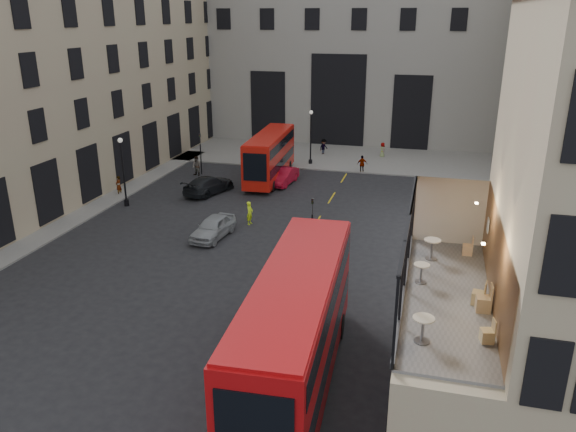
% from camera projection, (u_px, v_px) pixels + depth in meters
% --- Properties ---
extents(ground, '(140.00, 140.00, 0.00)m').
position_uv_depth(ground, '(272.00, 376.00, 23.00)').
color(ground, black).
rests_on(ground, ground).
extents(host_building_main, '(7.26, 11.40, 15.10)m').
position_uv_depth(host_building_main, '(568.00, 219.00, 17.97)').
color(host_building_main, tan).
rests_on(host_building_main, ground).
extents(host_frontage, '(3.00, 11.00, 4.50)m').
position_uv_depth(host_frontage, '(441.00, 352.00, 20.68)').
color(host_frontage, tan).
rests_on(host_frontage, ground).
extents(cafe_floor, '(3.00, 10.00, 0.10)m').
position_uv_depth(cafe_floor, '(447.00, 296.00, 19.90)').
color(cafe_floor, slate).
rests_on(cafe_floor, host_frontage).
extents(building_left, '(14.60, 50.60, 22.00)m').
position_uv_depth(building_left, '(12.00, 50.00, 43.81)').
color(building_left, tan).
rests_on(building_left, ground).
extents(gateway, '(35.00, 10.60, 18.00)m').
position_uv_depth(gateway, '(346.00, 57.00, 64.68)').
color(gateway, gray).
rests_on(gateway, ground).
extents(pavement_far, '(40.00, 12.00, 0.12)m').
position_uv_depth(pavement_far, '(319.00, 155.00, 58.99)').
color(pavement_far, slate).
rests_on(pavement_far, ground).
extents(pavement_left, '(8.00, 48.00, 0.12)m').
position_uv_depth(pavement_left, '(18.00, 226.00, 39.17)').
color(pavement_left, slate).
rests_on(pavement_left, ground).
extents(traffic_light_near, '(0.16, 0.20, 3.80)m').
position_uv_depth(traffic_light_near, '(312.00, 220.00, 33.33)').
color(traffic_light_near, black).
rests_on(traffic_light_near, ground).
extents(traffic_light_far, '(0.16, 0.20, 3.80)m').
position_uv_depth(traffic_light_far, '(200.00, 148.00, 51.25)').
color(traffic_light_far, black).
rests_on(traffic_light_far, ground).
extents(street_lamp_a, '(0.36, 0.36, 5.33)m').
position_uv_depth(street_lamp_a, '(124.00, 176.00, 42.64)').
color(street_lamp_a, black).
rests_on(street_lamp_a, ground).
extents(street_lamp_b, '(0.36, 0.36, 5.33)m').
position_uv_depth(street_lamp_b, '(311.00, 141.00, 54.56)').
color(street_lamp_b, black).
rests_on(street_lamp_b, ground).
extents(bus_near, '(3.46, 12.47, 4.92)m').
position_uv_depth(bus_near, '(296.00, 325.00, 21.43)').
color(bus_near, '#A60B0E').
rests_on(bus_near, ground).
extents(bus_far, '(2.93, 10.48, 4.14)m').
position_uv_depth(bus_far, '(270.00, 154.00, 49.67)').
color(bus_far, red).
rests_on(bus_far, ground).
extents(car_a, '(2.13, 4.40, 1.45)m').
position_uv_depth(car_a, '(213.00, 227.00, 37.03)').
color(car_a, gray).
rests_on(car_a, ground).
extents(car_b, '(1.88, 4.37, 1.40)m').
position_uv_depth(car_b, '(283.00, 176.00, 48.79)').
color(car_b, '#A70A1F').
rests_on(car_b, ground).
extents(car_c, '(3.40, 5.39, 1.46)m').
position_uv_depth(car_c, '(209.00, 185.00, 46.25)').
color(car_c, black).
rests_on(car_c, ground).
extents(bicycle, '(1.90, 1.11, 0.94)m').
position_uv_depth(bicycle, '(281.00, 265.00, 32.08)').
color(bicycle, gray).
rests_on(bicycle, ground).
extents(cyclist, '(0.48, 0.66, 1.66)m').
position_uv_depth(cyclist, '(250.00, 213.00, 39.38)').
color(cyclist, '#D5FF1A').
rests_on(cyclist, ground).
extents(pedestrian_a, '(1.07, 0.96, 1.82)m').
position_uv_depth(pedestrian_a, '(197.00, 166.00, 51.23)').
color(pedestrian_a, gray).
rests_on(pedestrian_a, ground).
extents(pedestrian_b, '(1.09, 1.27, 1.71)m').
position_uv_depth(pedestrian_b, '(324.00, 147.00, 58.79)').
color(pedestrian_b, gray).
rests_on(pedestrian_b, ground).
extents(pedestrian_c, '(1.06, 0.70, 1.67)m').
position_uv_depth(pedestrian_c, '(362.00, 164.00, 52.17)').
color(pedestrian_c, gray).
rests_on(pedestrian_c, ground).
extents(pedestrian_d, '(0.77, 0.91, 1.58)m').
position_uv_depth(pedestrian_d, '(382.00, 150.00, 57.81)').
color(pedestrian_d, gray).
rests_on(pedestrian_d, ground).
extents(pedestrian_e, '(0.46, 0.63, 1.61)m').
position_uv_depth(pedestrian_e, '(119.00, 186.00, 45.77)').
color(pedestrian_e, gray).
rests_on(pedestrian_e, ground).
extents(cafe_table_near, '(0.66, 0.66, 0.83)m').
position_uv_depth(cafe_table_near, '(423.00, 326.00, 16.85)').
color(cafe_table_near, silver).
rests_on(cafe_table_near, cafe_floor).
extents(cafe_table_mid, '(0.59, 0.59, 0.74)m').
position_uv_depth(cafe_table_mid, '(421.00, 270.00, 20.63)').
color(cafe_table_mid, silver).
rests_on(cafe_table_mid, cafe_floor).
extents(cafe_table_far, '(0.67, 0.67, 0.84)m').
position_uv_depth(cafe_table_far, '(432.00, 246.00, 22.63)').
color(cafe_table_far, silver).
rests_on(cafe_table_far, cafe_floor).
extents(cafe_chair_a, '(0.45, 0.45, 0.76)m').
position_uv_depth(cafe_chair_a, '(487.00, 335.00, 16.95)').
color(cafe_chair_a, tan).
rests_on(cafe_chair_a, cafe_floor).
extents(cafe_chair_b, '(0.51, 0.51, 0.97)m').
position_uv_depth(cafe_chair_b, '(484.00, 303.00, 18.71)').
color(cafe_chair_b, tan).
rests_on(cafe_chair_b, cafe_floor).
extents(cafe_chair_c, '(0.50, 0.50, 0.86)m').
position_uv_depth(cafe_chair_c, '(479.00, 297.00, 19.16)').
color(cafe_chair_c, tan).
rests_on(cafe_chair_c, cafe_floor).
extents(cafe_chair_d, '(0.39, 0.39, 0.79)m').
position_uv_depth(cafe_chair_d, '(468.00, 249.00, 23.14)').
color(cafe_chair_d, '#DCAF7F').
rests_on(cafe_chair_d, cafe_floor).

